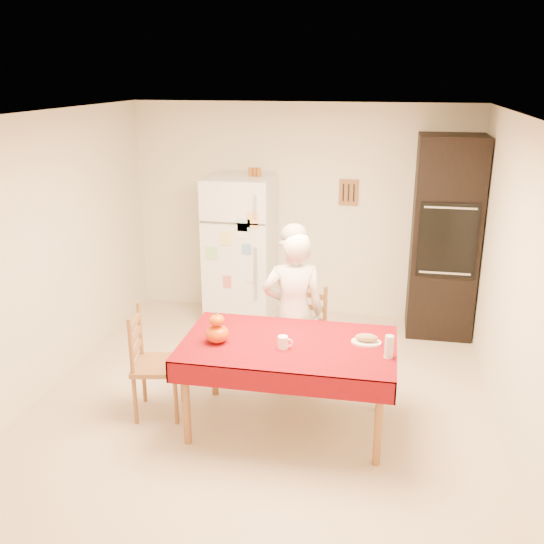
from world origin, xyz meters
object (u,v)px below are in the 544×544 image
(oven_cabinet, at_px, (445,238))
(bread_plate, at_px, (366,342))
(chair_left, at_px, (150,359))
(wine_glass, at_px, (389,347))
(pumpkin_lower, at_px, (217,334))
(dining_table, at_px, (288,351))
(chair_far, at_px, (302,331))
(seated_woman, at_px, (293,313))
(refrigerator, at_px, (241,250))
(coffee_mug, at_px, (283,342))

(oven_cabinet, height_order, bread_plate, oven_cabinet)
(chair_left, xyz_separation_m, wine_glass, (1.97, -0.11, 0.34))
(oven_cabinet, distance_m, pumpkin_lower, 3.04)
(oven_cabinet, height_order, dining_table, oven_cabinet)
(chair_far, bearing_deg, pumpkin_lower, -103.08)
(oven_cabinet, xyz_separation_m, wine_glass, (-0.56, -2.37, -0.25))
(seated_woman, xyz_separation_m, pumpkin_lower, (-0.50, -0.71, 0.07))
(dining_table, relative_size, seated_woman, 1.11)
(pumpkin_lower, bearing_deg, refrigerator, 99.27)
(oven_cabinet, relative_size, coffee_mug, 22.00)
(oven_cabinet, relative_size, pumpkin_lower, 11.61)
(chair_far, xyz_separation_m, pumpkin_lower, (-0.56, -0.91, 0.33))
(chair_far, xyz_separation_m, coffee_mug, (-0.02, -0.92, 0.30))
(refrigerator, height_order, pumpkin_lower, refrigerator)
(chair_left, bearing_deg, dining_table, -100.54)
(refrigerator, relative_size, coffee_mug, 17.00)
(refrigerator, bearing_deg, pumpkin_lower, -80.73)
(refrigerator, distance_m, oven_cabinet, 2.29)
(wine_glass, distance_m, bread_plate, 0.29)
(bread_plate, bearing_deg, coffee_mug, -161.32)
(oven_cabinet, relative_size, chair_far, 2.32)
(seated_woman, xyz_separation_m, wine_glass, (0.85, -0.73, 0.09))
(chair_far, xyz_separation_m, chair_left, (-1.18, -0.82, 0.00))
(coffee_mug, bearing_deg, oven_cabinet, 59.96)
(seated_woman, bearing_deg, wine_glass, 125.38)
(chair_far, relative_size, coffee_mug, 9.50)
(oven_cabinet, xyz_separation_m, bread_plate, (-0.73, -2.15, -0.33))
(coffee_mug, distance_m, wine_glass, 0.81)
(oven_cabinet, distance_m, chair_far, 2.06)
(refrigerator, xyz_separation_m, bread_plate, (1.55, -2.11, -0.08))
(wine_glass, bearing_deg, bread_plate, 128.73)
(refrigerator, bearing_deg, bread_plate, -53.71)
(refrigerator, bearing_deg, seated_woman, -61.27)
(chair_left, bearing_deg, wine_glass, -103.96)
(chair_left, distance_m, pumpkin_lower, 0.71)
(coffee_mug, relative_size, wine_glass, 0.57)
(seated_woman, relative_size, wine_glass, 8.68)
(oven_cabinet, distance_m, seated_woman, 2.19)
(chair_far, distance_m, seated_woman, 0.33)
(oven_cabinet, xyz_separation_m, seated_woman, (-1.40, -1.65, -0.34))
(coffee_mug, bearing_deg, pumpkin_lower, 178.58)
(pumpkin_lower, bearing_deg, coffee_mug, -1.42)
(dining_table, height_order, pumpkin_lower, pumpkin_lower)
(refrigerator, height_order, wine_glass, refrigerator)
(refrigerator, bearing_deg, oven_cabinet, 1.18)
(chair_far, distance_m, bread_plate, 0.97)
(wine_glass, bearing_deg, seated_woman, 139.33)
(dining_table, relative_size, pumpkin_lower, 8.97)
(bread_plate, bearing_deg, chair_left, -176.40)
(refrigerator, distance_m, chair_left, 2.26)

